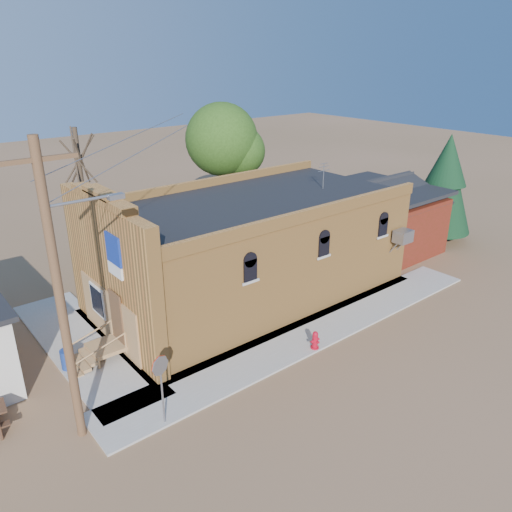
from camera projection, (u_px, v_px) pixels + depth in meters
ground at (303, 356)px, 19.18m from camera, size 120.00×120.00×0.00m
sidewalk_south at (314, 332)px, 20.68m from camera, size 19.00×2.20×0.08m
sidewalk_west at (83, 345)px, 19.79m from camera, size 2.60×10.00×0.08m
brick_bar at (247, 249)px, 23.20m from camera, size 16.40×7.97×6.30m
red_shed at (380, 211)px, 28.99m from camera, size 5.40×6.40×4.30m
utility_pole at (61, 293)px, 13.47m from camera, size 3.12×0.26×9.00m
tree_bare_near at (79, 159)px, 24.50m from camera, size 2.80×2.80×7.65m
tree_leafy at (222, 140)px, 30.13m from camera, size 4.40×4.40×8.15m
evergreen_tree at (445, 181)px, 29.71m from camera, size 3.60×3.60×6.50m
fire_hydrant at (315, 340)px, 19.38m from camera, size 0.42×0.40×0.74m
stop_sign at (160, 372)px, 14.93m from camera, size 0.64×0.25×2.41m
trash_barrel at (68, 359)px, 18.17m from camera, size 0.54×0.54×0.75m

